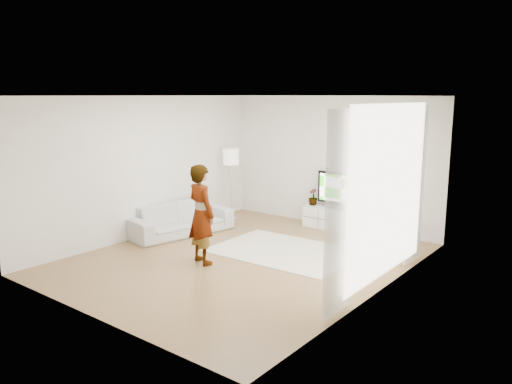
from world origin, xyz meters
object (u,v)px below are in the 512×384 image
Objects in this scene: media_console at (340,219)px; rug at (284,251)px; television at (341,189)px; sofa at (181,219)px; player at (201,214)px; floor_lamp at (231,160)px.

rug is at bearing -92.26° from media_console.
television is 0.52× the size of sofa.
television is at bearing -88.02° from player.
player reaches higher than media_console.
player is (-0.72, -1.40, 0.85)m from rug.
player is (-0.80, -3.39, -0.02)m from television.
media_console is 0.99× the size of floor_lamp.
rug is at bearing -28.54° from floor_lamp.
player is 2.01m from sofa.
sofa reaches higher than media_console.
television is at bearing 15.88° from floor_lamp.
rug is 1.56× the size of floor_lamp.
rug is 1.17× the size of sofa.
rug is at bearing -102.09° from player.
floor_lamp is (-2.46, -0.70, 0.50)m from television.
media_console is 0.95× the size of player.
player is at bearing -103.29° from television.
floor_lamp is (-2.38, 1.29, 1.37)m from rug.
media_console is at bearing -88.13° from player.
media_console is 3.35m from sofa.
rug is at bearing -92.23° from television.
sofa is (-2.43, -2.34, -0.56)m from television.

